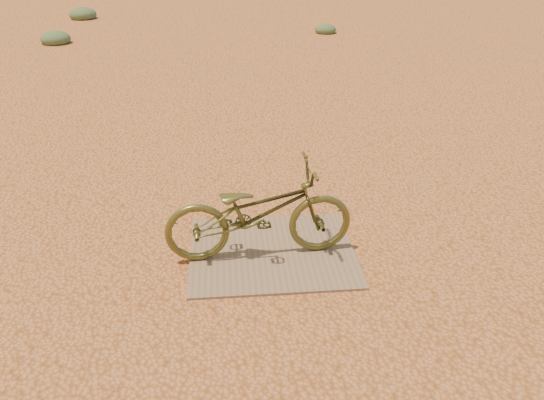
{
  "coord_description": "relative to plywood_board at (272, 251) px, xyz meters",
  "views": [
    {
      "loc": [
        -0.1,
        -3.96,
        2.61
      ],
      "look_at": [
        0.26,
        -0.05,
        0.53
      ],
      "focal_mm": 35.0,
      "sensor_mm": 36.0,
      "label": 1
    }
  ],
  "objects": [
    {
      "name": "kale_c",
      "position": [
        -4.46,
        12.98,
        -0.01
      ],
      "size": [
        0.78,
        0.78,
        0.43
      ],
      "primitive_type": "ellipsoid",
      "color": "#4C6646",
      "rests_on": "ground"
    },
    {
      "name": "kale_b",
      "position": [
        2.31,
        10.12,
        -0.01
      ],
      "size": [
        0.55,
        0.55,
        0.3
      ],
      "primitive_type": "ellipsoid",
      "color": "#4C6646",
      "rests_on": "ground"
    },
    {
      "name": "bicycle",
      "position": [
        -0.11,
        -0.04,
        0.43
      ],
      "size": [
        1.62,
        0.66,
        0.84
      ],
      "primitive_type": "imported",
      "rotation": [
        0.0,
        0.0,
        1.64
      ],
      "color": "#505225",
      "rests_on": "plywood_board"
    },
    {
      "name": "plywood_board",
      "position": [
        0.0,
        0.0,
        0.0
      ],
      "size": [
        1.44,
        1.22,
        0.02
      ],
      "primitive_type": "cube",
      "color": "#735F4E",
      "rests_on": "ground"
    },
    {
      "name": "kale_a",
      "position": [
        -4.32,
        9.4,
        -0.01
      ],
      "size": [
        0.69,
        0.69,
        0.38
      ],
      "primitive_type": "ellipsoid",
      "color": "#4C6646",
      "rests_on": "ground"
    },
    {
      "name": "ground",
      "position": [
        -0.26,
        0.05,
        -0.01
      ],
      "size": [
        120.0,
        120.0,
        0.0
      ],
      "primitive_type": "plane",
      "color": "#BB784C",
      "rests_on": "ground"
    }
  ]
}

